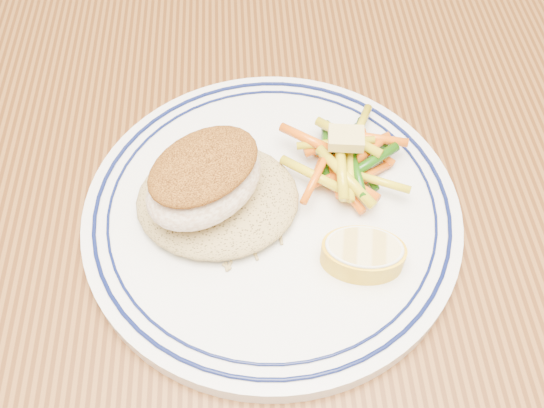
{
  "coord_description": "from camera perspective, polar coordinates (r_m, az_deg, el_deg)",
  "views": [
    {
      "loc": [
        -0.04,
        -0.23,
        1.14
      ],
      "look_at": [
        -0.02,
        0.03,
        0.77
      ],
      "focal_mm": 40.0,
      "sensor_mm": 36.0,
      "label": 1
    }
  ],
  "objects": [
    {
      "name": "butter_pat",
      "position": [
        0.46,
        6.99,
        6.16
      ],
      "size": [
        0.03,
        0.02,
        0.01
      ],
      "primitive_type": "cube",
      "rotation": [
        0.0,
        0.0,
        -0.12
      ],
      "color": "#D5BF68",
      "rests_on": "vegetable_pile"
    },
    {
      "name": "fish_fillet",
      "position": [
        0.43,
        -6.4,
        2.38
      ],
      "size": [
        0.11,
        0.11,
        0.05
      ],
      "color": "#FAE7CE",
      "rests_on": "rice_pilaf"
    },
    {
      "name": "dining_table",
      "position": [
        0.54,
        2.76,
        -9.26
      ],
      "size": [
        1.5,
        0.9,
        0.75
      ],
      "color": "#4B280F",
      "rests_on": "ground"
    },
    {
      "name": "vegetable_pile",
      "position": [
        0.47,
        7.04,
        4.27
      ],
      "size": [
        0.1,
        0.11,
        0.03
      ],
      "color": "#DF590B",
      "rests_on": "plate"
    },
    {
      "name": "plate",
      "position": [
        0.46,
        0.0,
        -0.75
      ],
      "size": [
        0.29,
        0.29,
        0.02
      ],
      "color": "silver",
      "rests_on": "dining_table"
    },
    {
      "name": "lemon_wedge",
      "position": [
        0.42,
        8.56,
        -4.64
      ],
      "size": [
        0.06,
        0.06,
        0.02
      ],
      "color": "yellow",
      "rests_on": "plate"
    },
    {
      "name": "rice_pilaf",
      "position": [
        0.45,
        -5.16,
        0.71
      ],
      "size": [
        0.12,
        0.11,
        0.02
      ],
      "primitive_type": "ellipsoid",
      "color": "#A08850",
      "rests_on": "plate"
    }
  ]
}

